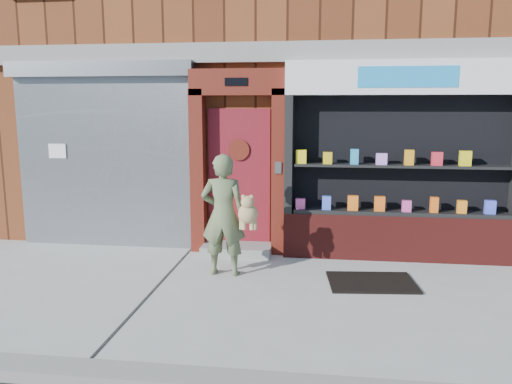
# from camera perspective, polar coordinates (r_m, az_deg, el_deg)

# --- Properties ---
(ground) EXTENTS (80.00, 80.00, 0.00)m
(ground) POSITION_cam_1_polar(r_m,az_deg,el_deg) (6.37, 2.01, -11.74)
(ground) COLOR #9E9E99
(ground) RESTS_ON ground
(building) EXTENTS (12.00, 8.16, 8.00)m
(building) POSITION_cam_1_polar(r_m,az_deg,el_deg) (12.02, 5.01, 17.73)
(building) COLOR #5B2914
(building) RESTS_ON ground
(shutter_bay) EXTENTS (3.10, 0.30, 3.04)m
(shutter_bay) POSITION_cam_1_polar(r_m,az_deg,el_deg) (8.62, -16.97, 5.26)
(shutter_bay) COLOR gray
(shutter_bay) RESTS_ON ground
(red_door_bay) EXTENTS (1.52, 0.58, 2.90)m
(red_door_bay) POSITION_cam_1_polar(r_m,az_deg,el_deg) (7.92, -2.05, 3.41)
(red_door_bay) COLOR #4E150D
(red_door_bay) RESTS_ON ground
(pharmacy_bay) EXTENTS (3.50, 0.41, 3.00)m
(pharmacy_bay) POSITION_cam_1_polar(r_m,az_deg,el_deg) (7.86, 16.16, 2.36)
(pharmacy_bay) COLOR maroon
(pharmacy_bay) RESTS_ON ground
(woman) EXTENTS (0.81, 0.42, 1.70)m
(woman) POSITION_cam_1_polar(r_m,az_deg,el_deg) (6.90, -3.58, -2.61)
(woman) COLOR #5C6844
(woman) RESTS_ON ground
(doormat) EXTENTS (1.21, 0.90, 0.03)m
(doormat) POSITION_cam_1_polar(r_m,az_deg,el_deg) (6.95, 13.07, -10.01)
(doormat) COLOR black
(doormat) RESTS_ON ground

